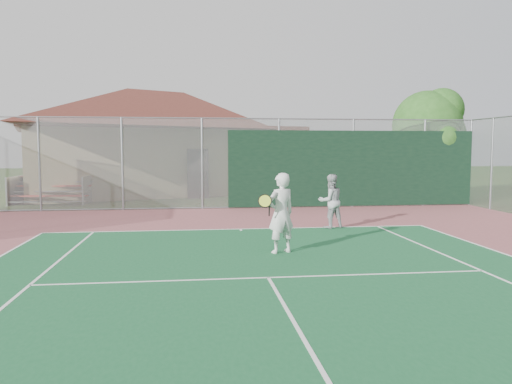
# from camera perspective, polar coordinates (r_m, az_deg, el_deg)

# --- Properties ---
(back_fence) EXTENTS (20.08, 0.11, 3.53)m
(back_fence) POSITION_cam_1_polar(r_m,az_deg,el_deg) (19.62, 2.96, 3.02)
(back_fence) COLOR gray
(back_fence) RESTS_ON ground
(clubhouse) EXTENTS (16.83, 13.64, 6.30)m
(clubhouse) POSITION_cam_1_polar(r_m,az_deg,el_deg) (27.97, -11.34, 6.66)
(clubhouse) COLOR tan
(clubhouse) RESTS_ON ground
(bleachers) EXTENTS (3.21, 2.05, 1.17)m
(bleachers) POSITION_cam_1_polar(r_m,az_deg,el_deg) (22.97, -22.24, 0.33)
(bleachers) COLOR #B43829
(bleachers) RESTS_ON ground
(tree) EXTENTS (3.55, 3.36, 4.95)m
(tree) POSITION_cam_1_polar(r_m,az_deg,el_deg) (23.25, 19.15, 6.97)
(tree) COLOR #382814
(tree) RESTS_ON ground
(player_white_front) EXTENTS (0.96, 0.76, 1.79)m
(player_white_front) POSITION_cam_1_polar(r_m,az_deg,el_deg) (11.09, 2.84, -2.49)
(player_white_front) COLOR silver
(player_white_front) RESTS_ON ground
(player_grey_back) EXTENTS (0.88, 0.76, 1.58)m
(player_grey_back) POSITION_cam_1_polar(r_m,az_deg,el_deg) (14.73, 8.51, -1.11)
(player_grey_back) COLOR #A9ACAF
(player_grey_back) RESTS_ON ground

